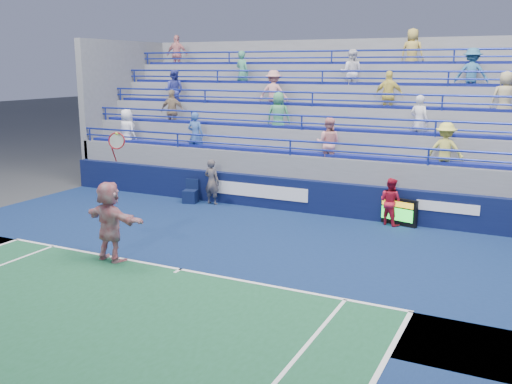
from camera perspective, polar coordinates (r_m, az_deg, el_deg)
The scene contains 8 objects.
ground at distance 13.89m, azimuth -7.57°, elevation -7.76°, with size 120.00×120.00×0.00m, color #333538.
sponsor_wall at distance 19.24m, azimuth 3.16°, elevation -0.23°, with size 18.00×0.32×1.10m.
bleacher_stand at distance 22.52m, azimuth 6.96°, elevation 4.15°, with size 18.00×5.60×6.13m.
serve_speed_board at distance 17.95m, azimuth 14.03°, elevation -1.92°, with size 1.22×0.44×0.85m.
judge_chair at distance 20.42m, azimuth -6.55°, elevation -0.36°, with size 0.57×0.57×0.84m.
tennis_player at distance 14.58m, azimuth -14.41°, elevation -2.86°, with size 1.95×0.86×3.25m.
line_judge at distance 20.04m, azimuth -4.44°, elevation 1.01°, with size 0.59×0.39×1.61m, color #141D38.
ball_girl at distance 17.86m, azimuth 13.29°, elevation -0.94°, with size 0.71×0.56×1.47m, color #B2142B.
Camera 1 is at (7.33, -10.78, 4.78)m, focal length 40.00 mm.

